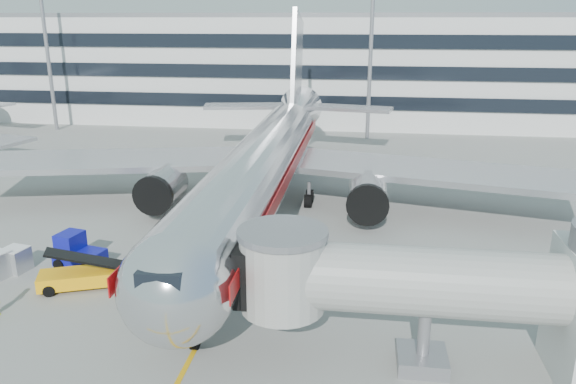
# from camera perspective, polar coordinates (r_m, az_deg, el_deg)

# --- Properties ---
(ground) EXTENTS (180.00, 180.00, 0.00)m
(ground) POSITION_cam_1_polar(r_m,az_deg,el_deg) (34.70, -5.54, -8.40)
(ground) COLOR gray
(ground) RESTS_ON ground
(lead_in_line) EXTENTS (0.25, 70.00, 0.01)m
(lead_in_line) POSITION_cam_1_polar(r_m,az_deg,el_deg) (43.72, -2.58, -2.77)
(lead_in_line) COLOR #E5A20C
(lead_in_line) RESTS_ON ground
(main_jet) EXTENTS (50.95, 48.70, 16.06)m
(main_jet) POSITION_cam_1_polar(r_m,az_deg,el_deg) (44.09, -2.26, 3.16)
(main_jet) COLOR silver
(main_jet) RESTS_ON ground
(jet_bridge) EXTENTS (17.80, 4.50, 7.00)m
(jet_bridge) POSITION_cam_1_polar(r_m,az_deg,el_deg) (25.43, 17.82, -9.56)
(jet_bridge) COLOR silver
(jet_bridge) RESTS_ON ground
(terminal) EXTENTS (150.00, 24.25, 15.60)m
(terminal) POSITION_cam_1_polar(r_m,az_deg,el_deg) (88.93, 2.97, 12.65)
(terminal) COLOR silver
(terminal) RESTS_ON ground
(light_mast_west) EXTENTS (2.40, 1.20, 25.45)m
(light_mast_west) POSITION_cam_1_polar(r_m,az_deg,el_deg) (83.92, -23.61, 15.86)
(light_mast_west) COLOR gray
(light_mast_west) RESTS_ON ground
(light_mast_centre) EXTENTS (2.40, 1.20, 25.45)m
(light_mast_centre) POSITION_cam_1_polar(r_m,az_deg,el_deg) (72.37, 8.54, 17.04)
(light_mast_centre) COLOR gray
(light_mast_centre) RESTS_ON ground
(belt_loader) EXTENTS (5.21, 3.42, 2.46)m
(belt_loader) POSITION_cam_1_polar(r_m,az_deg,el_deg) (34.95, -20.10, -7.99)
(belt_loader) COLOR #FFAB0A
(belt_loader) RESTS_ON ground
(baggage_tug) EXTENTS (3.27, 2.43, 2.23)m
(baggage_tug) POSITION_cam_1_polar(r_m,az_deg,el_deg) (37.60, -20.64, -5.78)
(baggage_tug) COLOR #0D1095
(baggage_tug) RESTS_ON ground
(cargo_container_right) EXTENTS (1.64, 1.64, 1.49)m
(cargo_container_right) POSITION_cam_1_polar(r_m,az_deg,el_deg) (38.67, -25.94, -6.18)
(cargo_container_right) COLOR #B3B5BA
(cargo_container_right) RESTS_ON ground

